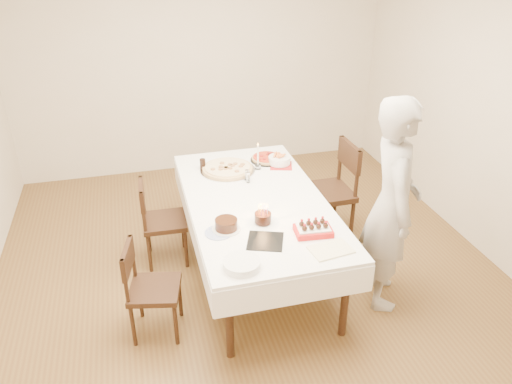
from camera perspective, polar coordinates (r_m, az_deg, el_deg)
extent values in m
plane|color=brown|center=(4.53, -0.42, -9.90)|extent=(5.00, 5.00, 0.00)
cube|color=beige|center=(6.19, -6.37, 14.53)|extent=(4.50, 0.04, 2.70)
cube|color=beige|center=(4.88, 26.34, 8.00)|extent=(0.04, 5.00, 2.70)
cube|color=white|center=(4.41, 0.00, -5.09)|extent=(1.79, 2.40, 0.75)
imported|color=#B5B0AB|center=(4.01, 15.27, -1.48)|extent=(0.60, 0.74, 1.76)
cylinder|color=beige|center=(4.71, -3.27, 2.68)|extent=(0.65, 0.65, 0.04)
cylinder|color=red|center=(4.92, 1.20, 3.87)|extent=(0.41, 0.41, 0.04)
cube|color=#B21E1E|center=(4.82, 2.87, 3.01)|extent=(0.26, 0.26, 0.01)
cylinder|color=white|center=(4.84, 2.69, 3.67)|extent=(0.25, 0.25, 0.07)
cylinder|color=white|center=(4.69, 0.22, 4.15)|extent=(0.07, 0.07, 0.27)
cylinder|color=black|center=(4.75, -6.11, 3.19)|extent=(0.07, 0.07, 0.10)
cylinder|color=black|center=(3.79, -3.42, -3.75)|extent=(0.29, 0.29, 0.09)
cube|color=black|center=(3.68, 1.07, -5.66)|extent=(0.33, 0.33, 0.01)
cylinder|color=#35160E|center=(3.85, 0.79, -2.52)|extent=(0.17, 0.17, 0.14)
cube|color=beige|center=(3.62, 8.54, -6.60)|extent=(0.32, 0.24, 0.02)
cylinder|color=white|center=(3.41, -1.65, -8.22)|extent=(0.33, 0.33, 0.05)
cylinder|color=white|center=(3.78, -4.28, -4.64)|extent=(0.24, 0.24, 0.01)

